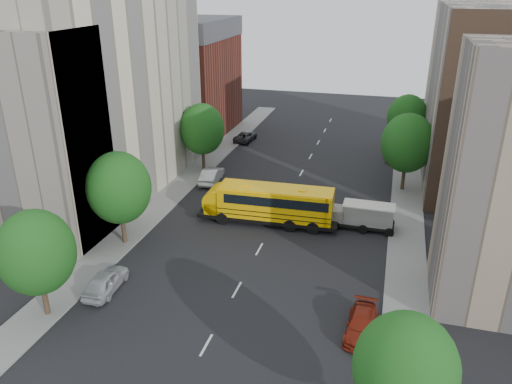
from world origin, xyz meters
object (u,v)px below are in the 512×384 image
at_px(street_tree_3, 405,369).
at_px(parked_car_2, 245,136).
at_px(parked_car_0, 106,281).
at_px(street_tree_2, 202,129).
at_px(school_bus, 267,202).
at_px(street_tree_1, 119,188).
at_px(parked_car_3, 361,324).
at_px(street_tree_5, 407,117).
at_px(safari_truck, 363,216).
at_px(street_tree_4, 408,143).
at_px(street_tree_0, 36,252).
at_px(parked_car_1, 212,175).
at_px(parked_car_5, 391,153).

relative_size(street_tree_3, parked_car_2, 1.53).
xyz_separation_m(parked_car_0, parked_car_2, (-0.80, 36.44, -0.11)).
height_order(street_tree_2, school_bus, street_tree_2).
xyz_separation_m(street_tree_1, school_bus, (10.35, 6.89, -2.98)).
xyz_separation_m(parked_car_2, parked_car_3, (18.40, -36.28, -0.01)).
xyz_separation_m(street_tree_1, street_tree_5, (22.00, 30.00, -0.25)).
xyz_separation_m(safari_truck, parked_car_3, (1.08, -14.36, -0.60)).
distance_m(street_tree_1, street_tree_4, 28.43).
bearing_deg(school_bus, street_tree_0, -123.82).
distance_m(street_tree_5, school_bus, 26.03).
bearing_deg(parked_car_2, safari_truck, 131.72).
bearing_deg(parked_car_2, street_tree_4, 153.33).
xyz_separation_m(street_tree_2, street_tree_4, (22.00, 0.00, 0.25)).
bearing_deg(parked_car_1, street_tree_3, 119.67).
bearing_deg(parked_car_5, street_tree_3, -90.73).
relative_size(school_bus, parked_car_0, 2.85).
distance_m(street_tree_2, parked_car_1, 5.67).
xyz_separation_m(parked_car_0, parked_car_1, (0.00, 21.20, 0.03)).
xyz_separation_m(street_tree_1, parked_car_3, (19.80, -6.35, -4.31)).
height_order(street_tree_3, safari_truck, street_tree_3).
bearing_deg(street_tree_0, street_tree_2, 90.00).
relative_size(school_bus, parked_car_5, 2.94).
distance_m(street_tree_1, school_bus, 12.78).
bearing_deg(parked_car_5, parked_car_1, -146.86).
distance_m(street_tree_0, street_tree_3, 22.36).
bearing_deg(street_tree_2, street_tree_5, 28.61).
bearing_deg(street_tree_5, safari_truck, -98.49).
height_order(parked_car_2, parked_car_5, parked_car_5).
height_order(school_bus, parked_car_0, school_bus).
distance_m(street_tree_0, parked_car_2, 40.15).
bearing_deg(parked_car_5, street_tree_0, -121.14).
bearing_deg(parked_car_3, street_tree_2, 131.90).
bearing_deg(street_tree_1, street_tree_2, 90.00).
relative_size(street_tree_1, parked_car_2, 1.70).
relative_size(parked_car_1, parked_car_5, 1.11).
bearing_deg(street_tree_2, street_tree_4, 0.00).
height_order(street_tree_1, parked_car_2, street_tree_1).
bearing_deg(street_tree_1, parked_car_3, -17.78).
height_order(street_tree_5, school_bus, street_tree_5).
bearing_deg(street_tree_3, parked_car_3, 106.05).
relative_size(parked_car_1, parked_car_3, 1.08).
distance_m(street_tree_3, parked_car_5, 42.14).
relative_size(street_tree_0, parked_car_0, 1.68).
distance_m(safari_truck, parked_car_3, 14.41).
bearing_deg(parked_car_1, parked_car_0, 85.05).
height_order(street_tree_4, street_tree_5, street_tree_4).
height_order(street_tree_5, parked_car_1, street_tree_5).
height_order(street_tree_3, street_tree_5, street_tree_5).
relative_size(street_tree_1, parked_car_3, 1.80).
bearing_deg(safari_truck, street_tree_3, -80.83).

